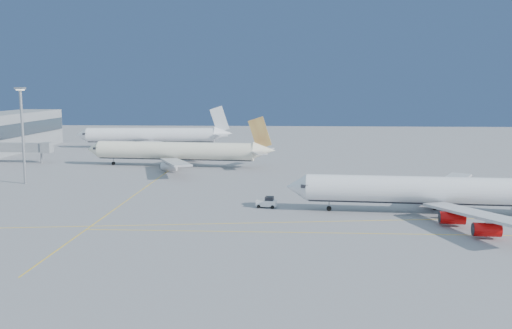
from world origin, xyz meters
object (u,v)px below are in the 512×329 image
light_mast (22,127)px  pushback_tug (267,202)px  airliner_etihad (179,151)px  airliner_third (154,135)px  airliner_virgin (445,191)px

light_mast → pushback_tug: bearing=-21.8°
airliner_etihad → light_mast: 49.58m
airliner_third → light_mast: (-13.93, -87.59, 9.61)m
airliner_virgin → airliner_etihad: size_ratio=1.02×
airliner_third → pushback_tug: size_ratio=14.49×
pushback_tug → airliner_third: bearing=122.4°
airliner_virgin → light_mast: bearing=167.5°
airliner_third → airliner_virgin: bearing=-56.9°
airliner_virgin → airliner_third: size_ratio=0.98×
airliner_etihad → pushback_tug: 67.45m
light_mast → airliner_third: bearing=81.0°
airliner_virgin → pushback_tug: (-35.78, 4.25, -3.62)m
airliner_etihad → pushback_tug: (30.30, -60.14, -3.85)m
airliner_virgin → pushback_tug: airliner_virgin is taller
airliner_virgin → light_mast: size_ratio=2.52×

